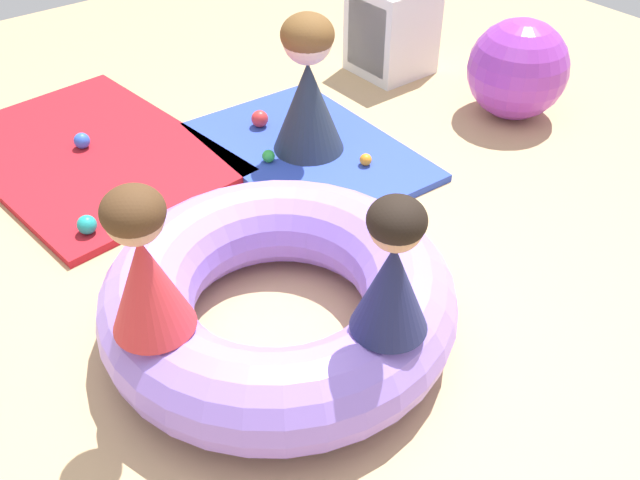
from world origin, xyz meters
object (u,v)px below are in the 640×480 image
at_px(child_in_navy, 393,269).
at_px(storage_cube, 389,30).
at_px(adult_seated, 308,87).
at_px(exercise_ball_large, 518,69).
at_px(play_ball_teal, 87,225).
at_px(play_ball_green, 268,156).
at_px(play_ball_orange, 366,160).
at_px(play_ball_red, 260,119).
at_px(child_in_red, 143,264).
at_px(play_ball_pink, 317,110).
at_px(play_ball_blue, 82,141).
at_px(inflatable_cushion, 279,298).

distance_m(child_in_navy, storage_cube, 2.73).
height_order(adult_seated, exercise_ball_large, adult_seated).
xyz_separation_m(adult_seated, play_ball_teal, (-0.03, -1.25, -0.31)).
xyz_separation_m(play_ball_green, storage_cube, (-0.49, 1.28, 0.21)).
distance_m(play_ball_orange, exercise_ball_large, 1.10).
relative_size(play_ball_red, play_ball_green, 1.41).
relative_size(play_ball_red, exercise_ball_large, 0.17).
bearing_deg(child_in_red, play_ball_green, -80.96).
distance_m(play_ball_red, exercise_ball_large, 1.49).
relative_size(child_in_navy, play_ball_pink, 5.68).
bearing_deg(exercise_ball_large, play_ball_pink, -123.02).
distance_m(play_ball_orange, play_ball_blue, 1.52).
bearing_deg(play_ball_blue, child_in_navy, 3.85).
height_order(inflatable_cushion, play_ball_red, inflatable_cushion).
distance_m(child_in_navy, exercise_ball_large, 2.32).
bearing_deg(adult_seated, play_ball_green, -12.69).
bearing_deg(play_ball_blue, inflatable_cushion, 1.64).
bearing_deg(play_ball_red, play_ball_orange, 16.49).
xyz_separation_m(play_ball_red, storage_cube, (-0.15, 1.11, 0.19)).
distance_m(play_ball_red, play_ball_pink, 0.34).
distance_m(play_ball_green, storage_cube, 1.39).
height_order(play_ball_red, play_ball_blue, play_ball_red).
distance_m(child_in_navy, play_ball_orange, 1.58).
xyz_separation_m(play_ball_red, exercise_ball_large, (0.73, 1.28, 0.20)).
distance_m(play_ball_pink, storage_cube, 0.85).
height_order(inflatable_cushion, exercise_ball_large, exercise_ball_large).
xyz_separation_m(play_ball_blue, exercise_ball_large, (1.13, 2.16, 0.20)).
height_order(play_ball_orange, play_ball_green, play_ball_green).
height_order(play_ball_teal, play_ball_blue, play_ball_teal).
relative_size(play_ball_blue, exercise_ball_large, 0.15).
bearing_deg(play_ball_pink, exercise_ball_large, 56.98).
distance_m(adult_seated, exercise_ball_large, 1.27).
relative_size(play_ball_orange, play_ball_pink, 0.72).
height_order(play_ball_red, storage_cube, storage_cube).
distance_m(child_in_red, play_ball_teal, 1.17).
bearing_deg(play_ball_teal, play_ball_red, 105.68).
xyz_separation_m(adult_seated, play_ball_orange, (0.32, 0.13, -0.33)).
relative_size(play_ball_orange, play_ball_teal, 0.71).
bearing_deg(inflatable_cushion, adult_seated, 137.70).
height_order(play_ball_red, play_ball_teal, play_ball_red).
bearing_deg(child_in_navy, play_ball_red, -165.68).
distance_m(child_in_navy, adult_seated, 1.70).
distance_m(play_ball_red, play_ball_blue, 0.97).
bearing_deg(play_ball_orange, inflatable_cushion, -56.83).
relative_size(play_ball_red, play_ball_blue, 1.11).
bearing_deg(child_in_navy, child_in_red, -92.52).
bearing_deg(play_ball_pink, adult_seated, -45.01).
bearing_deg(storage_cube, adult_seated, -63.80).
bearing_deg(play_ball_teal, play_ball_blue, 158.11).
bearing_deg(child_in_red, storage_cube, -90.69).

